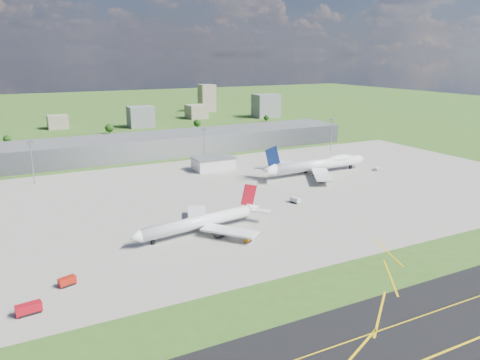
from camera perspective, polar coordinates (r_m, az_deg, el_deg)
name	(u,v)px	position (r m, az deg, el deg)	size (l,w,h in m)	color
ground	(174,157)	(356.63, -8.02, 2.79)	(1400.00, 1400.00, 0.00)	#375A1C
apron	(257,192)	(263.06, 2.12, -1.47)	(360.00, 190.00, 0.08)	gray
terminal	(167,144)	(369.09, -8.85, 4.36)	(300.00, 42.00, 15.00)	slate
ops_building	(213,164)	(313.93, -3.26, 1.99)	(26.00, 16.00, 8.00)	silver
mast_west	(31,155)	(300.21, -24.10, 2.76)	(3.50, 2.00, 25.90)	gray
mast_center	(204,140)	(324.67, -4.39, 4.87)	(3.50, 2.00, 25.90)	gray
mast_east	(332,129)	(380.65, 11.11, 6.14)	(3.50, 2.00, 25.90)	gray
airliner_red_twin	(202,222)	(203.72, -4.63, -5.10)	(65.03, 50.20, 17.88)	white
airliner_blue_quad	(318,165)	(307.12, 9.54, 1.87)	(80.75, 63.52, 21.14)	white
fire_truck	(29,309)	(157.06, -24.36, -14.15)	(7.70, 3.69, 3.32)	#A20B16
crash_tender	(67,282)	(169.63, -20.33, -11.54)	(6.15, 4.05, 3.00)	#A0170B
tug_yellow	(248,240)	(193.91, 0.97, -7.34)	(4.01, 3.50, 1.74)	#B86E0A
van_white_near	(295,200)	(245.08, 6.75, -2.48)	(3.50, 6.01, 2.83)	silver
van_white_far	(376,169)	(325.10, 16.30, 1.34)	(4.83, 3.96, 2.30)	silver
bldg_cw	(58,122)	(526.61, -21.34, 6.62)	(20.00, 18.00, 14.00)	gray
bldg_c	(141,117)	(511.52, -12.01, 7.55)	(26.00, 20.00, 22.00)	slate
bldg_ce	(196,112)	(575.07, -5.33, 8.30)	(22.00, 24.00, 16.00)	gray
bldg_e	(266,106)	(582.92, 3.19, 9.03)	(30.00, 22.00, 28.00)	slate
bldg_tall_e	(207,98)	(644.48, -4.06, 9.94)	(20.00, 18.00, 36.00)	gray
tree_w	(7,139)	(449.87, -26.52, 4.51)	(6.75, 6.75, 8.25)	#382314
tree_c	(109,128)	(474.04, -15.66, 6.12)	(8.10, 8.10, 9.90)	#382314
tree_e	(197,123)	(495.27, -5.25, 6.93)	(7.65, 7.65, 9.35)	#382314
tree_far_e	(266,118)	(543.99, 3.22, 7.59)	(6.30, 6.30, 7.70)	#382314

